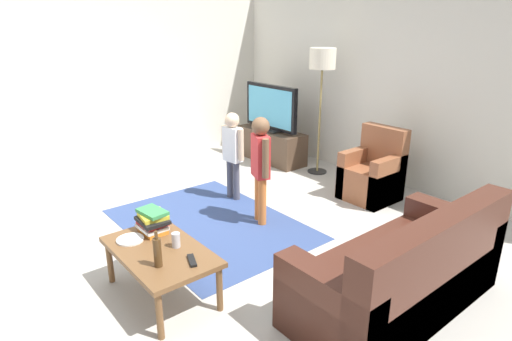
% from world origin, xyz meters
% --- Properties ---
extents(ground, '(7.80, 7.80, 0.00)m').
position_xyz_m(ground, '(0.00, 0.00, 0.00)').
color(ground, '#B2ADA3').
extents(wall_back, '(6.00, 0.12, 2.70)m').
position_xyz_m(wall_back, '(0.00, 3.00, 1.35)').
color(wall_back, silver).
rests_on(wall_back, ground).
extents(wall_left, '(0.12, 6.00, 2.70)m').
position_xyz_m(wall_left, '(-3.00, 0.00, 1.35)').
color(wall_left, silver).
rests_on(wall_left, ground).
extents(area_rug, '(2.20, 1.60, 0.01)m').
position_xyz_m(area_rug, '(-0.37, 0.25, 0.00)').
color(area_rug, '#33477A').
rests_on(area_rug, ground).
extents(tv_stand, '(1.20, 0.44, 0.50)m').
position_xyz_m(tv_stand, '(-1.70, 2.30, 0.24)').
color(tv_stand, '#4C3828').
rests_on(tv_stand, ground).
extents(tv, '(1.10, 0.28, 0.71)m').
position_xyz_m(tv, '(-1.70, 2.28, 0.85)').
color(tv, black).
rests_on(tv, tv_stand).
extents(couch, '(0.80, 1.80, 0.86)m').
position_xyz_m(couch, '(1.80, 0.59, 0.29)').
color(couch, '#472319').
rests_on(couch, ground).
extents(armchair, '(0.60, 0.60, 0.90)m').
position_xyz_m(armchair, '(0.29, 2.26, 0.30)').
color(armchair, brown).
rests_on(armchair, ground).
extents(floor_lamp, '(0.36, 0.36, 1.78)m').
position_xyz_m(floor_lamp, '(-0.83, 2.45, 1.54)').
color(floor_lamp, '#262626').
rests_on(floor_lamp, ground).
extents(child_near_tv, '(0.37, 0.18, 1.09)m').
position_xyz_m(child_near_tv, '(-0.81, 0.89, 0.66)').
color(child_near_tv, '#4C4C59').
rests_on(child_near_tv, ground).
extents(child_center, '(0.37, 0.22, 1.18)m').
position_xyz_m(child_center, '(-0.07, 0.72, 0.71)').
color(child_center, orange).
rests_on(child_center, ground).
extents(coffee_table, '(1.00, 0.60, 0.42)m').
position_xyz_m(coffee_table, '(0.47, -0.76, 0.37)').
color(coffee_table, brown).
rests_on(coffee_table, ground).
extents(book_stack, '(0.30, 0.24, 0.19)m').
position_xyz_m(book_stack, '(0.17, -0.66, 0.52)').
color(book_stack, orange).
rests_on(book_stack, coffee_table).
extents(bottle, '(0.06, 0.06, 0.28)m').
position_xyz_m(bottle, '(0.69, -0.88, 0.54)').
color(bottle, '#4C3319').
rests_on(bottle, coffee_table).
extents(tv_remote, '(0.18, 0.11, 0.02)m').
position_xyz_m(tv_remote, '(0.79, -0.66, 0.43)').
color(tv_remote, black).
rests_on(tv_remote, coffee_table).
extents(soda_can, '(0.07, 0.07, 0.12)m').
position_xyz_m(soda_can, '(0.52, -0.64, 0.48)').
color(soda_can, silver).
rests_on(soda_can, coffee_table).
extents(plate, '(0.22, 0.22, 0.02)m').
position_xyz_m(plate, '(0.19, -0.88, 0.43)').
color(plate, white).
rests_on(plate, coffee_table).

